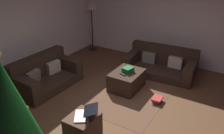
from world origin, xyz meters
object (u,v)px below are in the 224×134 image
(couch_left, at_px, (45,75))
(gift_box, at_px, (128,70))
(tv_remote, at_px, (123,74))
(christmas_tree, at_px, (9,109))
(ottoman, at_px, (127,80))
(couch_right, at_px, (161,64))
(side_table, at_px, (83,130))
(corner_lamp, at_px, (91,9))
(book_stack, at_px, (157,99))
(laptop, at_px, (85,114))

(couch_left, distance_m, gift_box, 2.02)
(tv_remote, relative_size, christmas_tree, 0.09)
(ottoman, xyz_separation_m, christmas_tree, (-2.82, 0.37, 0.75))
(couch_right, bearing_deg, side_table, 83.71)
(couch_right, distance_m, corner_lamp, 2.88)
(couch_left, distance_m, ottoman, 1.98)
(side_table, bearing_deg, book_stack, -17.95)
(christmas_tree, bearing_deg, ottoman, -7.54)
(couch_left, distance_m, couch_right, 3.05)
(tv_remote, xyz_separation_m, christmas_tree, (-2.65, 0.35, 0.52))
(gift_box, relative_size, corner_lamp, 0.15)
(corner_lamp, bearing_deg, book_stack, -121.46)
(christmas_tree, bearing_deg, gift_box, -7.76)
(couch_right, distance_m, christmas_tree, 4.19)
(couch_right, height_order, christmas_tree, christmas_tree)
(laptop, bearing_deg, gift_box, 7.95)
(tv_remote, bearing_deg, couch_left, 135.02)
(laptop, bearing_deg, couch_right, -1.68)
(laptop, bearing_deg, side_table, 123.75)
(christmas_tree, bearing_deg, tv_remote, -7.53)
(couch_left, bearing_deg, gift_box, 119.98)
(ottoman, distance_m, gift_box, 0.28)
(side_table, bearing_deg, gift_box, 6.58)
(ottoman, bearing_deg, book_stack, -100.99)
(couch_right, bearing_deg, christmas_tree, 75.57)
(couch_left, distance_m, side_table, 2.27)
(tv_remote, height_order, laptop, laptop)
(laptop, relative_size, book_stack, 1.85)
(ottoman, xyz_separation_m, book_stack, (-0.16, -0.84, -0.16))
(christmas_tree, relative_size, laptop, 3.71)
(couch_left, distance_m, book_stack, 2.72)
(tv_remote, bearing_deg, couch_right, 5.28)
(ottoman, xyz_separation_m, tv_remote, (-0.17, 0.02, 0.23))
(christmas_tree, relative_size, book_stack, 6.87)
(couch_right, bearing_deg, ottoman, 68.88)
(tv_remote, bearing_deg, side_table, -150.14)
(gift_box, distance_m, laptop, 2.02)
(couch_left, xyz_separation_m, tv_remote, (0.75, -1.73, 0.16))
(couch_right, distance_m, book_stack, 1.49)
(couch_right, relative_size, christmas_tree, 1.02)
(couch_right, height_order, ottoman, couch_right)
(gift_box, bearing_deg, side_table, -173.42)
(laptop, distance_m, corner_lamp, 4.53)
(laptop, bearing_deg, couch_left, 62.87)
(gift_box, distance_m, christmas_tree, 2.91)
(couch_right, height_order, book_stack, couch_right)
(gift_box, height_order, laptop, laptop)
(couch_right, xyz_separation_m, book_stack, (-1.41, -0.46, -0.20))
(tv_remote, bearing_deg, laptop, -148.60)
(couch_left, relative_size, christmas_tree, 0.89)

